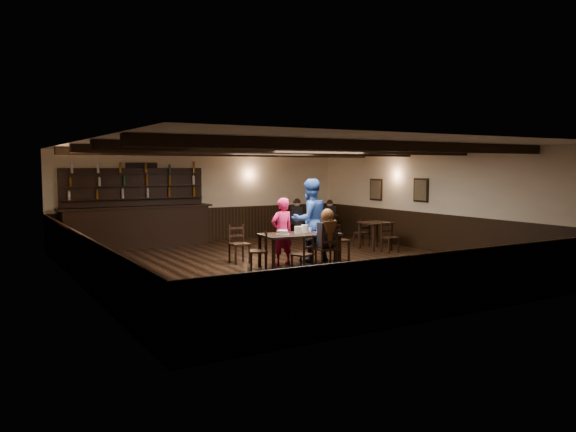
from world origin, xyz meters
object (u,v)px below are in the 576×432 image
chair_near_left (305,252)px  cake (283,232)px  bar_counter (137,221)px  man_blue (310,220)px  woman_pink (282,231)px  dining_table (300,237)px  chair_near_right (328,246)px

chair_near_left → cake: bearing=92.9°
chair_near_left → cake: size_ratio=2.83×
bar_counter → man_blue: bearing=-57.5°
chair_near_left → woman_pink: size_ratio=0.53×
dining_table → cake: bearing=171.0°
chair_near_left → bar_counter: bar_counter is taller
dining_table → chair_near_left: chair_near_left is taller
chair_near_left → chair_near_right: 0.69m
chair_near_left → chair_near_right: size_ratio=0.91×
chair_near_right → dining_table: bearing=116.3°
dining_table → chair_near_right: bearing=-63.7°
chair_near_left → bar_counter: 6.06m
cake → woman_pink: bearing=61.9°
chair_near_right → woman_pink: woman_pink is taller
chair_near_left → woman_pink: 1.26m
woman_pink → man_blue: (0.79, 0.06, 0.21)m
chair_near_right → woman_pink: bearing=116.6°
chair_near_left → woman_pink: (0.14, 1.21, 0.29)m
chair_near_right → cake: size_ratio=3.11×
dining_table → chair_near_right: (0.32, -0.65, -0.16)m
chair_near_left → bar_counter: size_ratio=0.19×
woman_pink → cake: 0.40m
cake → chair_near_right: bearing=-44.5°
dining_table → woman_pink: 0.48m
chair_near_right → man_blue: man_blue is taller
dining_table → man_blue: man_blue is taller
dining_table → man_blue: 0.81m
dining_table → man_blue: size_ratio=0.93×
man_blue → bar_counter: bearing=-57.0°
chair_near_left → chair_near_right: chair_near_right is taller
chair_near_right → bar_counter: 6.17m
dining_table → cake: 0.42m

